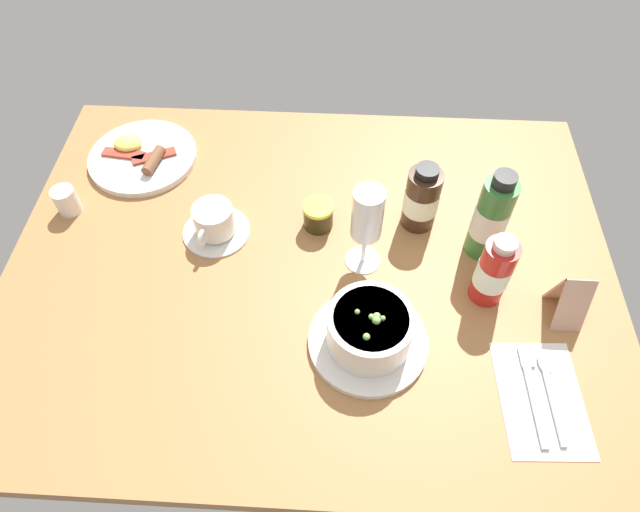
{
  "coord_description": "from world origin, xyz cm",
  "views": [
    {
      "loc": [
        5.06,
        -59.58,
        81.42
      ],
      "look_at": [
        1.93,
        -1.86,
        4.42
      ],
      "focal_mm": 31.18,
      "sensor_mm": 36.0,
      "label": 1
    }
  ],
  "objects_px": {
    "cutlery_setting": "(541,395)",
    "coffee_cup": "(214,222)",
    "creamer_jug": "(66,201)",
    "sauce_bottle_brown": "(422,199)",
    "menu_card": "(571,297)",
    "porridge_bowl": "(369,331)",
    "wine_glass": "(367,218)",
    "breakfast_plate": "(142,156)",
    "jam_jar": "(318,215)",
    "sauce_bottle_green": "(491,218)",
    "sauce_bottle_red": "(494,272)"
  },
  "relations": [
    {
      "from": "cutlery_setting",
      "to": "coffee_cup",
      "type": "bearing_deg",
      "value": 151.85
    },
    {
      "from": "creamer_jug",
      "to": "sauce_bottle_brown",
      "type": "xyz_separation_m",
      "value": [
        0.67,
        0.01,
        0.04
      ]
    },
    {
      "from": "cutlery_setting",
      "to": "menu_card",
      "type": "bearing_deg",
      "value": 68.12
    },
    {
      "from": "porridge_bowl",
      "to": "wine_glass",
      "type": "relative_size",
      "value": 1.1
    },
    {
      "from": "breakfast_plate",
      "to": "menu_card",
      "type": "xyz_separation_m",
      "value": [
        0.8,
        -0.33,
        0.04
      ]
    },
    {
      "from": "porridge_bowl",
      "to": "jam_jar",
      "type": "relative_size",
      "value": 3.33
    },
    {
      "from": "cutlery_setting",
      "to": "sauce_bottle_green",
      "type": "distance_m",
      "value": 0.3
    },
    {
      "from": "sauce_bottle_green",
      "to": "breakfast_plate",
      "type": "relative_size",
      "value": 0.84
    },
    {
      "from": "wine_glass",
      "to": "sauce_bottle_brown",
      "type": "xyz_separation_m",
      "value": [
        0.1,
        0.1,
        -0.05
      ]
    },
    {
      "from": "sauce_bottle_green",
      "to": "menu_card",
      "type": "xyz_separation_m",
      "value": [
        0.12,
        -0.13,
        -0.04
      ]
    },
    {
      "from": "sauce_bottle_brown",
      "to": "sauce_bottle_green",
      "type": "distance_m",
      "value": 0.13
    },
    {
      "from": "cutlery_setting",
      "to": "menu_card",
      "type": "distance_m",
      "value": 0.17
    },
    {
      "from": "wine_glass",
      "to": "sauce_bottle_green",
      "type": "xyz_separation_m",
      "value": [
        0.22,
        0.04,
        -0.03
      ]
    },
    {
      "from": "sauce_bottle_brown",
      "to": "cutlery_setting",
      "type": "bearing_deg",
      "value": -63.33
    },
    {
      "from": "wine_glass",
      "to": "breakfast_plate",
      "type": "xyz_separation_m",
      "value": [
        -0.47,
        0.24,
        -0.11
      ]
    },
    {
      "from": "jam_jar",
      "to": "sauce_bottle_red",
      "type": "xyz_separation_m",
      "value": [
        0.3,
        -0.14,
        0.04
      ]
    },
    {
      "from": "cutlery_setting",
      "to": "sauce_bottle_brown",
      "type": "bearing_deg",
      "value": 116.67
    },
    {
      "from": "creamer_jug",
      "to": "wine_glass",
      "type": "xyz_separation_m",
      "value": [
        0.57,
        -0.09,
        0.09
      ]
    },
    {
      "from": "porridge_bowl",
      "to": "wine_glass",
      "type": "height_order",
      "value": "wine_glass"
    },
    {
      "from": "cutlery_setting",
      "to": "sauce_bottle_red",
      "type": "distance_m",
      "value": 0.21
    },
    {
      "from": "creamer_jug",
      "to": "jam_jar",
      "type": "height_order",
      "value": "creamer_jug"
    },
    {
      "from": "creamer_jug",
      "to": "cutlery_setting",
      "type": "bearing_deg",
      "value": -21.68
    },
    {
      "from": "porridge_bowl",
      "to": "breakfast_plate",
      "type": "bearing_deg",
      "value": 139.23
    },
    {
      "from": "cutlery_setting",
      "to": "sauce_bottle_red",
      "type": "height_order",
      "value": "sauce_bottle_red"
    },
    {
      "from": "creamer_jug",
      "to": "menu_card",
      "type": "distance_m",
      "value": 0.93
    },
    {
      "from": "jam_jar",
      "to": "sauce_bottle_brown",
      "type": "height_order",
      "value": "sauce_bottle_brown"
    },
    {
      "from": "porridge_bowl",
      "to": "cutlery_setting",
      "type": "relative_size",
      "value": 1.0
    },
    {
      "from": "porridge_bowl",
      "to": "creamer_jug",
      "type": "relative_size",
      "value": 3.29
    },
    {
      "from": "cutlery_setting",
      "to": "creamer_jug",
      "type": "relative_size",
      "value": 3.29
    },
    {
      "from": "sauce_bottle_brown",
      "to": "breakfast_plate",
      "type": "height_order",
      "value": "sauce_bottle_brown"
    },
    {
      "from": "coffee_cup",
      "to": "wine_glass",
      "type": "height_order",
      "value": "wine_glass"
    },
    {
      "from": "creamer_jug",
      "to": "sauce_bottle_green",
      "type": "xyz_separation_m",
      "value": [
        0.79,
        -0.05,
        0.06
      ]
    },
    {
      "from": "coffee_cup",
      "to": "sauce_bottle_green",
      "type": "relative_size",
      "value": 0.68
    },
    {
      "from": "coffee_cup",
      "to": "jam_jar",
      "type": "relative_size",
      "value": 2.17
    },
    {
      "from": "sauce_bottle_brown",
      "to": "breakfast_plate",
      "type": "bearing_deg",
      "value": 166.05
    },
    {
      "from": "creamer_jug",
      "to": "menu_card",
      "type": "bearing_deg",
      "value": -11.53
    },
    {
      "from": "wine_glass",
      "to": "sauce_bottle_brown",
      "type": "relative_size",
      "value": 1.26
    },
    {
      "from": "creamer_jug",
      "to": "breakfast_plate",
      "type": "bearing_deg",
      "value": 55.04
    },
    {
      "from": "sauce_bottle_green",
      "to": "menu_card",
      "type": "relative_size",
      "value": 1.84
    },
    {
      "from": "cutlery_setting",
      "to": "jam_jar",
      "type": "relative_size",
      "value": 3.34
    },
    {
      "from": "wine_glass",
      "to": "sauce_bottle_green",
      "type": "relative_size",
      "value": 0.94
    },
    {
      "from": "jam_jar",
      "to": "breakfast_plate",
      "type": "distance_m",
      "value": 0.41
    },
    {
      "from": "sauce_bottle_green",
      "to": "creamer_jug",
      "type": "bearing_deg",
      "value": 176.28
    },
    {
      "from": "porridge_bowl",
      "to": "wine_glass",
      "type": "distance_m",
      "value": 0.19
    },
    {
      "from": "sauce_bottle_red",
      "to": "breakfast_plate",
      "type": "height_order",
      "value": "sauce_bottle_red"
    },
    {
      "from": "creamer_jug",
      "to": "menu_card",
      "type": "xyz_separation_m",
      "value": [
        0.91,
        -0.19,
        0.02
      ]
    },
    {
      "from": "sauce_bottle_red",
      "to": "menu_card",
      "type": "bearing_deg",
      "value": -14.55
    },
    {
      "from": "cutlery_setting",
      "to": "sauce_bottle_red",
      "type": "bearing_deg",
      "value": 109.34
    },
    {
      "from": "porridge_bowl",
      "to": "wine_glass",
      "type": "bearing_deg",
      "value": 93.2
    },
    {
      "from": "wine_glass",
      "to": "sauce_bottle_green",
      "type": "bearing_deg",
      "value": 10.34
    }
  ]
}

